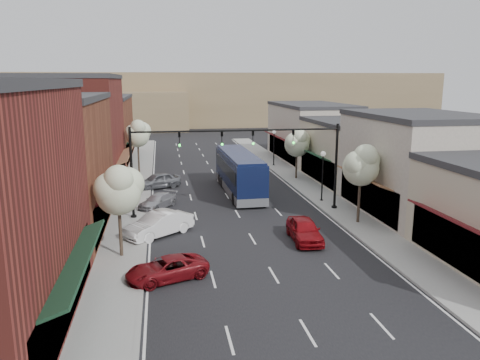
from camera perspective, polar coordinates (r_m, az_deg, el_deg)
name	(u,v)px	position (r m, az deg, el deg)	size (l,w,h in m)	color
ground	(258,249)	(29.49, 2.26, -8.45)	(160.00, 160.00, 0.00)	black
sidewalk_left	(135,188)	(46.73, -12.65, -0.92)	(2.80, 73.00, 0.15)	gray
sidewalk_right	(301,182)	(48.76, 7.45, -0.19)	(2.80, 73.00, 0.15)	gray
curb_left	(150,187)	(46.67, -10.94, -0.86)	(0.25, 73.00, 0.17)	gray
curb_right	(288,182)	(48.37, 5.87, -0.25)	(0.25, 73.00, 0.17)	gray
bldg_left_midnear	(35,166)	(34.55, -23.70, 1.59)	(10.14, 14.10, 9.40)	brown
bldg_left_midfar	(71,133)	(48.03, -19.86, 5.45)	(10.14, 14.10, 10.90)	maroon
bldg_left_far	(94,129)	(63.88, -17.32, 5.97)	(10.14, 18.10, 8.40)	brown
bldg_right_midnear	(415,165)	(38.87, 20.59, 1.77)	(9.14, 12.10, 7.90)	#BDB1A2
bldg_right_midfar	(353,151)	(49.57, 13.60, 3.41)	(9.14, 12.10, 6.40)	#B6A991
bldg_right_far	(311,132)	(62.51, 8.60, 5.79)	(9.14, 16.10, 7.40)	#BDB1A2
hill_far	(183,98)	(117.24, -6.94, 9.84)	(120.00, 30.00, 12.00)	#7A6647
hill_near	(68,111)	(106.95, -20.21, 7.92)	(50.00, 20.00, 8.00)	#7A6647
signal_mast_right	(308,154)	(37.26, 8.27, 3.12)	(8.22, 0.46, 7.00)	black
signal_mast_left	(163,158)	(35.48, -9.31, 2.64)	(8.22, 0.46, 7.00)	black
tree_right_near	(362,164)	(34.53, 14.63, 1.87)	(2.85, 2.65, 5.95)	#47382B
tree_right_far	(298,142)	(49.44, 7.03, 4.60)	(2.85, 2.65, 5.43)	#47382B
tree_left_near	(119,189)	(27.75, -14.56, -1.04)	(2.85, 2.65, 5.69)	#47382B
tree_left_far	(138,133)	(53.33, -12.34, 5.61)	(2.85, 2.65, 6.13)	#47382B
lamp_post_near	(323,168)	(40.56, 10.05, 1.47)	(0.44, 0.44, 4.44)	black
lamp_post_far	(274,142)	(57.14, 4.17, 4.66)	(0.44, 0.44, 4.44)	black
coach_bus	(239,172)	(43.53, -0.10, 0.96)	(2.92, 12.31, 3.75)	#0E163A
red_hatchback	(304,230)	(30.98, 7.86, -6.04)	(1.80, 4.47, 1.52)	maroon
parked_car_a	(167,269)	(25.35, -8.90, -10.64)	(2.00, 4.34, 1.21)	maroon
parked_car_b	(159,224)	(32.15, -9.88, -5.33)	(1.73, 4.95, 1.63)	white
parked_car_c	(158,201)	(39.13, -10.00, -2.55)	(1.63, 4.01, 1.16)	#A0A0A5
parked_car_d	(158,181)	(46.20, -9.99, -0.08)	(1.80, 4.48, 1.53)	slate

